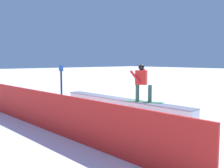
{
  "coord_description": "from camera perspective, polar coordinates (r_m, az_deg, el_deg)",
  "views": [
    {
      "loc": [
        -7.38,
        6.72,
        2.1
      ],
      "look_at": [
        -0.56,
        0.96,
        1.28
      ],
      "focal_mm": 40.6,
      "sensor_mm": 36.0,
      "label": 1
    }
  ],
  "objects": [
    {
      "name": "safety_fence",
      "position": [
        8.24,
        -15.63,
        -5.56
      ],
      "size": [
        11.1,
        0.75,
        1.16
      ],
      "primitive_type": "cube",
      "rotation": [
        0.0,
        0.0,
        0.06
      ],
      "color": "red",
      "rests_on": "ground_plane"
    },
    {
      "name": "grind_box",
      "position": [
        10.14,
        2.12,
        -5.13
      ],
      "size": [
        6.42,
        0.95,
        0.6
      ],
      "color": "white",
      "rests_on": "ground_plane"
    },
    {
      "name": "trail_marker",
      "position": [
        13.59,
        -11.35,
        0.52
      ],
      "size": [
        0.4,
        0.1,
        1.86
      ],
      "color": "#262628",
      "rests_on": "ground_plane"
    },
    {
      "name": "snowboarder",
      "position": [
        9.28,
        6.74,
        0.56
      ],
      "size": [
        1.4,
        0.91,
        1.38
      ],
      "color": "#3E8953",
      "rests_on": "grind_box"
    },
    {
      "name": "ground_plane",
      "position": [
        10.2,
        2.12,
        -6.62
      ],
      "size": [
        120.0,
        120.0,
        0.0
      ],
      "primitive_type": "plane",
      "color": "white"
    }
  ]
}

